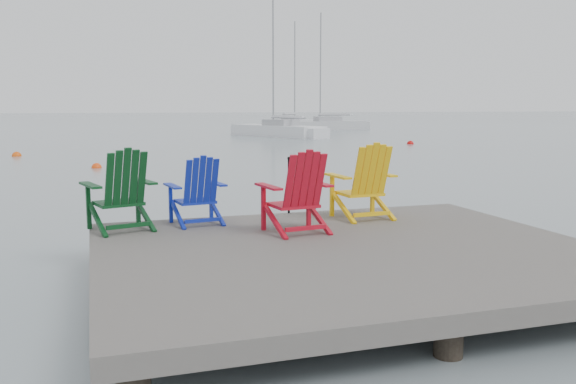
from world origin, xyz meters
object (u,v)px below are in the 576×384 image
object	(u,v)px
handrail	(302,179)
buoy_b	(17,156)
buoy_c	(410,144)
buoy_d	(299,135)
chair_blue	(197,190)
sailboat_far	(324,126)
chair_red	(298,192)
buoy_a	(97,168)
chair_yellow	(364,181)
chair_green	(121,190)
sailboat_near	(277,131)
sailboat_mid	(293,124)

from	to	relation	value
handrail	buoy_b	distance (m)	21.08
buoy_c	buoy_d	bearing A→B (deg)	103.09
chair_blue	buoy_b	world-z (taller)	chair_blue
sailboat_far	handrail	bearing A→B (deg)	155.40
chair_red	buoy_d	xyz separation A→B (m)	(12.32, 35.78, -1.06)
handrail	chair_red	bearing A→B (deg)	-111.22
chair_red	buoy_d	size ratio (longest dim) A/B	2.76
buoy_a	buoy_c	world-z (taller)	buoy_c
handrail	chair_yellow	size ratio (longest dim) A/B	0.79
sailboat_far	chair_green	bearing A→B (deg)	152.62
chair_blue	sailboat_near	size ratio (longest dim) A/B	0.09
buoy_c	buoy_d	distance (m)	12.19
sailboat_far	buoy_a	size ratio (longest dim) A/B	30.23
chair_red	sailboat_near	world-z (taller)	sailboat_near
chair_blue	chair_yellow	distance (m)	2.49
handrail	sailboat_near	size ratio (longest dim) A/B	0.08
handrail	buoy_c	size ratio (longest dim) A/B	2.24
chair_yellow	chair_red	bearing A→B (deg)	-155.78
buoy_a	chair_green	bearing A→B (deg)	-89.15
chair_blue	sailboat_near	bearing A→B (deg)	63.41
sailboat_mid	buoy_b	distance (m)	38.06
chair_blue	sailboat_mid	bearing A→B (deg)	62.29
chair_red	buoy_a	xyz separation A→B (m)	(-2.45, 15.10, -1.06)
chair_red	sailboat_far	world-z (taller)	sailboat_far
chair_yellow	sailboat_near	xyz separation A→B (m)	(9.10, 34.42, -0.72)
sailboat_near	buoy_a	distance (m)	23.77
sailboat_mid	buoy_a	xyz separation A→B (m)	(-19.67, -36.81, -0.36)
chair_yellow	buoy_a	bearing A→B (deg)	100.95
sailboat_mid	chair_blue	bearing A→B (deg)	-70.98
chair_yellow	chair_blue	bearing A→B (deg)	169.19
chair_red	sailboat_far	size ratio (longest dim) A/B	0.10
chair_yellow	buoy_c	xyz separation A→B (m)	(13.79, 23.23, -1.07)
sailboat_near	sailboat_far	distance (m)	13.25
sailboat_mid	buoy_c	world-z (taller)	sailboat_mid
chair_green	chair_red	size ratio (longest dim) A/B	1.01
chair_green	sailboat_mid	xyz separation A→B (m)	(19.46, 51.03, -0.71)
sailboat_far	buoy_b	xyz separation A→B (m)	(-23.98, -24.22, -0.36)
sailboat_mid	chair_green	bearing A→B (deg)	-71.98
sailboat_near	sailboat_mid	xyz separation A→B (m)	(6.82, 16.81, 0.00)
chair_blue	chair_yellow	world-z (taller)	chair_yellow
sailboat_near	buoy_a	bearing A→B (deg)	-145.10
sailboat_mid	buoy_a	world-z (taller)	sailboat_mid
chair_yellow	buoy_b	xyz separation A→B (m)	(-7.04, 20.87, -1.07)
chair_blue	sailboat_far	distance (m)	48.81
chair_blue	buoy_a	world-z (taller)	chair_blue
chair_blue	buoy_a	size ratio (longest dim) A/B	2.73
sailboat_mid	buoy_d	xyz separation A→B (m)	(-4.90, -16.13, -0.36)
sailboat_mid	buoy_a	size ratio (longest dim) A/B	30.39
sailboat_far	buoy_c	size ratio (longest dim) A/B	27.17
sailboat_near	buoy_b	distance (m)	21.07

